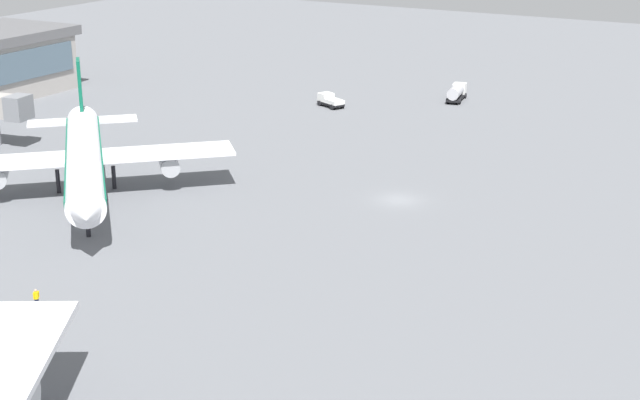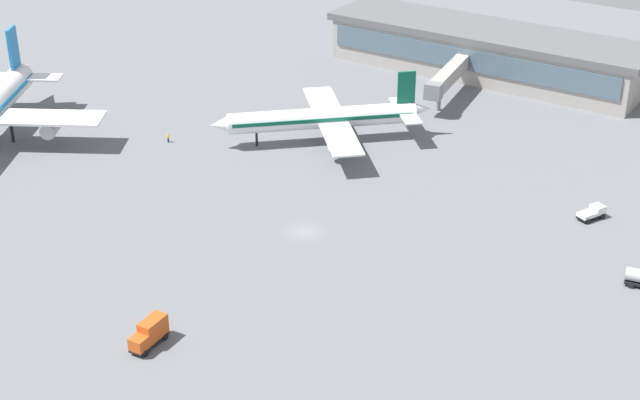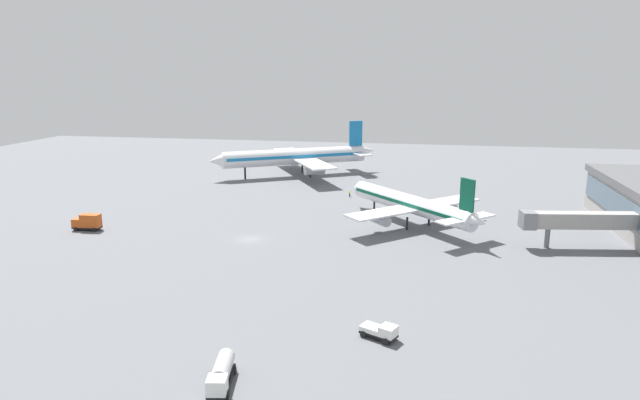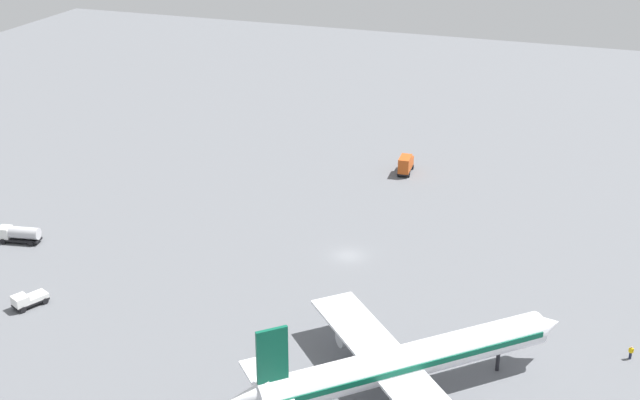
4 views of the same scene
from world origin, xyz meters
The scene contains 8 objects.
ground centered at (0.00, 0.00, 0.00)m, with size 288.00×288.00×0.00m, color slate.
airplane_at_gate centered at (15.52, -29.71, 4.46)m, with size 32.42×30.89×12.27m.
airplane_taxiing centered at (64.15, 5.65, 5.83)m, with size 39.84×47.59×16.03m.
catering_truck centered at (-0.13, 33.87, 1.70)m, with size 2.50×5.71×3.30m.
fuel_truck centered at (-47.46, -12.21, 1.39)m, with size 6.54×3.09×2.50m.
pushback_tractor centered at (-34.58, -27.29, 0.97)m, with size 3.65×4.79×1.90m.
ground_crew_worker centered at (38.77, -13.91, 0.85)m, with size 0.58×0.43×1.67m.
jet_bridge centered at (5.83, -59.02, 5.14)m, with size 5.97×20.87×6.74m.
Camera 3 is at (-93.60, -30.97, 31.15)m, focal length 30.25 mm.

